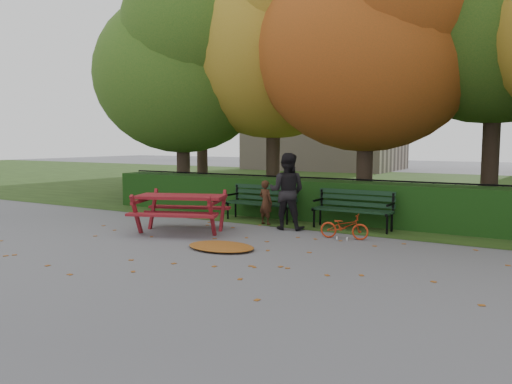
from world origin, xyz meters
The scene contains 17 objects.
ground centered at (0.00, 0.00, 0.00)m, with size 90.00×90.00×0.00m, color slate.
grass_strip centered at (0.00, 14.00, 0.01)m, with size 90.00×90.00×0.00m, color #1F3211.
building_left centered at (-9.00, 26.00, 7.50)m, with size 10.00×7.00×15.00m, color tan.
hedge centered at (0.00, 4.50, 0.50)m, with size 13.00×0.90×1.00m, color black.
iron_fence centered at (0.00, 5.30, 0.54)m, with size 14.00×0.04×1.02m.
tree_a centered at (-5.19, 5.58, 4.52)m, with size 5.88×5.60×7.48m.
tree_b centered at (-2.44, 6.75, 5.40)m, with size 6.72×6.40×8.79m.
tree_c centered at (0.83, 5.96, 4.82)m, with size 6.30×6.00×8.00m.
tree_f centered at (-7.13, 9.24, 5.69)m, with size 6.93×6.60×9.19m.
bench_left centered at (-1.30, 3.70, 0.52)m, with size 1.80×0.57×0.88m.
bench_right centered at (1.10, 3.70, 0.52)m, with size 1.80×0.57×0.88m.
picnic_table centered at (-2.02, 1.38, 0.64)m, with size 2.33×2.11×0.93m.
leaf_pile centered at (-0.28, 0.42, 0.05)m, with size 1.32×0.92×0.09m, color brown.
leaf_scatter centered at (0.00, 0.30, 0.01)m, with size 9.00×5.70×0.01m, color brown, non-canonical shape.
child centered at (-0.91, 3.20, 0.53)m, with size 0.39×0.25×1.06m, color #3A1F12.
adult centered at (-0.19, 2.90, 0.86)m, with size 0.84×0.65×1.73m, color black.
bicycle centered at (1.34, 2.49, 0.26)m, with size 0.34×0.98×0.52m, color #B22D10.
Camera 1 is at (4.91, -7.06, 1.99)m, focal length 35.00 mm.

